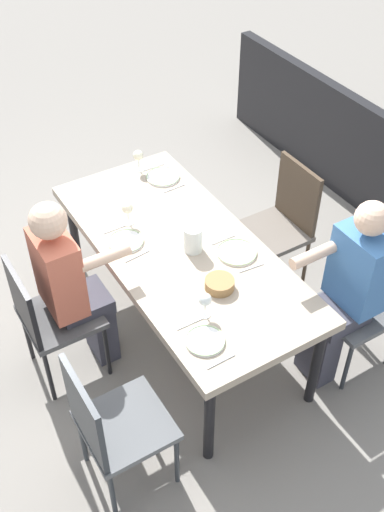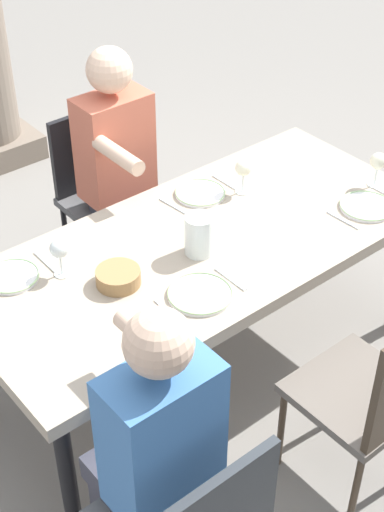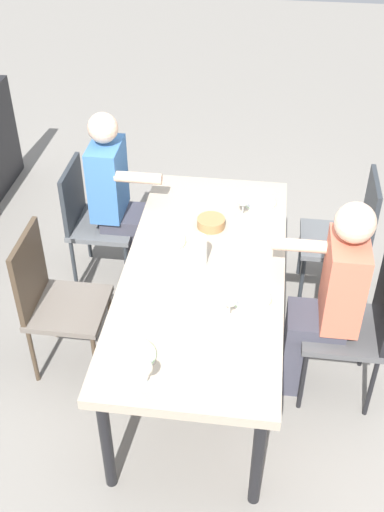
% 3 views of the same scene
% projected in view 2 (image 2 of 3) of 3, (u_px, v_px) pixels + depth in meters
% --- Properties ---
extents(ground_plane, '(16.00, 16.00, 0.00)m').
position_uv_depth(ground_plane, '(201.00, 370.00, 3.55)').
color(ground_plane, gray).
extents(dining_table, '(1.99, 0.90, 0.74)m').
position_uv_depth(dining_table, '(202.00, 253.00, 3.14)').
color(dining_table, tan).
rests_on(dining_table, ground).
extents(chair_mid_north, '(0.44, 0.44, 0.90)m').
position_uv_depth(chair_mid_north, '(105.00, 188.00, 3.81)').
color(chair_mid_north, '#4F4F50').
rests_on(chair_mid_north, ground).
extents(chair_mid_south, '(0.44, 0.44, 0.94)m').
position_uv_depth(chair_mid_south, '(379.00, 391.00, 2.75)').
color(chair_mid_south, '#6A6158').
rests_on(chair_mid_south, ground).
extents(diner_woman_green, '(0.35, 0.49, 1.30)m').
position_uv_depth(diner_woman_green, '(123.00, 174.00, 3.60)').
color(diner_woman_green, '#3F3F4C').
rests_on(diner_woman_green, ground).
extents(diner_man_white, '(0.35, 0.49, 1.28)m').
position_uv_depth(diner_man_white, '(151.00, 450.00, 2.34)').
color(diner_man_white, '#3F3F4C').
rests_on(diner_man_white, ground).
extents(plate_0, '(0.21, 0.21, 0.02)m').
position_uv_depth(plate_0, '(12.00, 276.00, 2.91)').
color(plate_0, white).
rests_on(plate_0, dining_table).
extents(wine_glass_0, '(0.07, 0.07, 0.16)m').
position_uv_depth(wine_glass_0, '(59.00, 250.00, 2.86)').
color(wine_glass_0, white).
rests_on(wine_glass_0, dining_table).
extents(spoon_0, '(0.02, 0.17, 0.01)m').
position_uv_depth(spoon_0, '(46.00, 262.00, 2.99)').
color(spoon_0, silver).
rests_on(spoon_0, dining_table).
extents(plate_1, '(0.25, 0.25, 0.02)m').
position_uv_depth(plate_1, '(200.00, 294.00, 2.83)').
color(plate_1, white).
rests_on(plate_1, dining_table).
extents(fork_1, '(0.03, 0.17, 0.01)m').
position_uv_depth(fork_1, '(168.00, 312.00, 2.76)').
color(fork_1, silver).
rests_on(fork_1, dining_table).
extents(spoon_1, '(0.02, 0.17, 0.01)m').
position_uv_depth(spoon_1, '(230.00, 279.00, 2.91)').
color(spoon_1, silver).
rests_on(spoon_1, dining_table).
extents(plate_2, '(0.22, 0.22, 0.02)m').
position_uv_depth(plate_2, '(200.00, 193.00, 3.37)').
color(plate_2, white).
rests_on(plate_2, dining_table).
extents(wine_glass_2, '(0.07, 0.07, 0.16)m').
position_uv_depth(wine_glass_2, '(243.00, 169.00, 3.33)').
color(wine_glass_2, white).
rests_on(wine_glass_2, dining_table).
extents(fork_2, '(0.03, 0.17, 0.01)m').
position_uv_depth(fork_2, '(174.00, 206.00, 3.30)').
color(fork_2, silver).
rests_on(fork_2, dining_table).
extents(spoon_2, '(0.02, 0.17, 0.01)m').
position_uv_depth(spoon_2, '(226.00, 183.00, 3.45)').
color(spoon_2, silver).
rests_on(spoon_2, dining_table).
extents(plate_3, '(0.24, 0.24, 0.02)m').
position_uv_depth(plate_3, '(367.00, 206.00, 3.29)').
color(plate_3, white).
rests_on(plate_3, dining_table).
extents(wine_glass_3, '(0.07, 0.07, 0.16)m').
position_uv_depth(wine_glass_3, '(378.00, 162.00, 3.37)').
color(wine_glass_3, white).
rests_on(wine_glass_3, dining_table).
extents(fork_3, '(0.02, 0.17, 0.01)m').
position_uv_depth(fork_3, '(343.00, 220.00, 3.22)').
color(fork_3, silver).
rests_on(fork_3, dining_table).
extents(water_pitcher, '(0.12, 0.12, 0.17)m').
position_uv_depth(water_pitcher, '(199.00, 237.00, 3.00)').
color(water_pitcher, white).
rests_on(water_pitcher, dining_table).
extents(bread_basket, '(0.17, 0.17, 0.06)m').
position_uv_depth(bread_basket, '(118.00, 277.00, 2.87)').
color(bread_basket, '#9E7547').
rests_on(bread_basket, dining_table).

